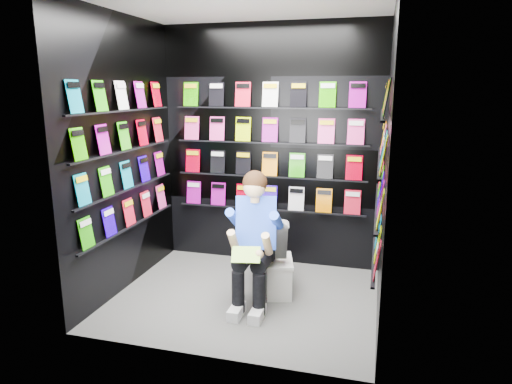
# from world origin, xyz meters

# --- Properties ---
(floor) EXTENTS (2.40, 2.40, 0.00)m
(floor) POSITION_xyz_m (0.00, 0.00, 0.00)
(floor) COLOR #5B5B59
(floor) RESTS_ON ground
(ceiling) EXTENTS (2.40, 2.40, 0.00)m
(ceiling) POSITION_xyz_m (0.00, 0.00, 2.60)
(ceiling) COLOR white
(ceiling) RESTS_ON floor
(wall_back) EXTENTS (2.40, 0.04, 2.60)m
(wall_back) POSITION_xyz_m (0.00, 1.00, 1.30)
(wall_back) COLOR black
(wall_back) RESTS_ON floor
(wall_front) EXTENTS (2.40, 0.04, 2.60)m
(wall_front) POSITION_xyz_m (0.00, -1.00, 1.30)
(wall_front) COLOR black
(wall_front) RESTS_ON floor
(wall_left) EXTENTS (0.04, 2.00, 2.60)m
(wall_left) POSITION_xyz_m (-1.20, 0.00, 1.30)
(wall_left) COLOR black
(wall_left) RESTS_ON floor
(wall_right) EXTENTS (0.04, 2.00, 2.60)m
(wall_right) POSITION_xyz_m (1.20, 0.00, 1.30)
(wall_right) COLOR black
(wall_right) RESTS_ON floor
(comics_back) EXTENTS (2.10, 0.06, 1.37)m
(comics_back) POSITION_xyz_m (0.00, 0.97, 1.31)
(comics_back) COLOR red
(comics_back) RESTS_ON wall_back
(comics_left) EXTENTS (0.06, 1.70, 1.37)m
(comics_left) POSITION_xyz_m (-1.17, 0.00, 1.31)
(comics_left) COLOR red
(comics_left) RESTS_ON wall_left
(comics_right) EXTENTS (0.06, 1.70, 1.37)m
(comics_right) POSITION_xyz_m (1.17, 0.00, 1.31)
(comics_right) COLOR red
(comics_right) RESTS_ON wall_right
(toilet) EXTENTS (0.56, 0.82, 0.73)m
(toilet) POSITION_xyz_m (0.13, 0.35, 0.37)
(toilet) COLOR white
(toilet) RESTS_ON floor
(longbox) EXTENTS (0.33, 0.46, 0.31)m
(longbox) POSITION_xyz_m (0.28, 0.19, 0.16)
(longbox) COLOR silver
(longbox) RESTS_ON floor
(longbox_lid) EXTENTS (0.35, 0.48, 0.03)m
(longbox_lid) POSITION_xyz_m (0.28, 0.19, 0.33)
(longbox_lid) COLOR silver
(longbox_lid) RESTS_ON longbox
(reader) EXTENTS (0.62, 0.79, 1.30)m
(reader) POSITION_xyz_m (0.13, -0.03, 0.75)
(reader) COLOR blue
(reader) RESTS_ON toilet
(held_comic) EXTENTS (0.26, 0.18, 0.10)m
(held_comic) POSITION_xyz_m (0.13, -0.38, 0.58)
(held_comic) COLOR green
(held_comic) RESTS_ON reader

